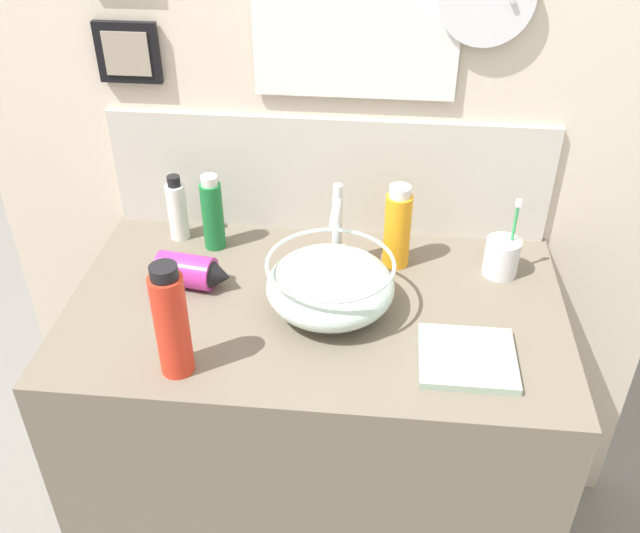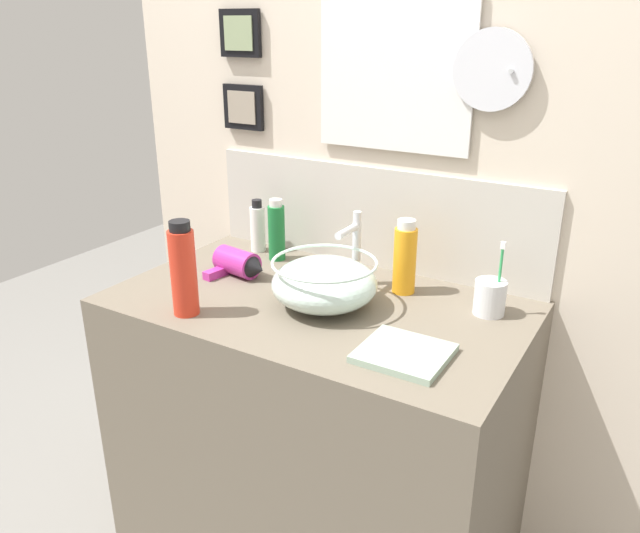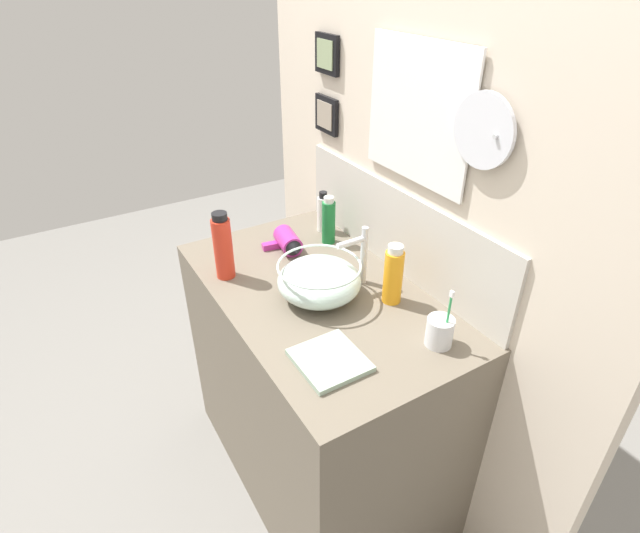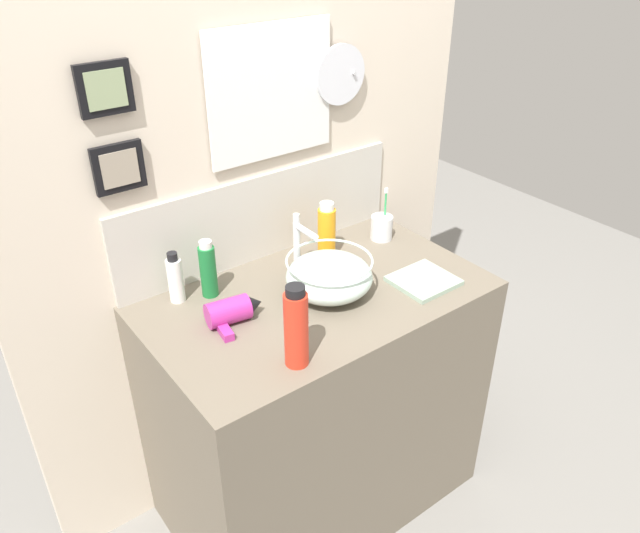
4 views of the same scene
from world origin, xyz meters
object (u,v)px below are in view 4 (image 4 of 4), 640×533
object	(u,v)px
lotion_bottle	(327,231)
hand_towel	(424,281)
spray_bottle	(208,270)
glass_bowl_sink	(329,276)
faucet	(299,241)
hair_drier	(233,311)
shampoo_bottle	(175,279)
toothbrush_cup	(382,227)
soap_dispenser	(296,327)

from	to	relation	value
lotion_bottle	hand_towel	size ratio (longest dim) A/B	1.08
spray_bottle	hand_towel	world-z (taller)	spray_bottle
glass_bowl_sink	spray_bottle	distance (m)	0.38
faucet	hair_drier	bearing A→B (deg)	-161.43
lotion_bottle	spray_bottle	xyz separation A→B (m)	(-0.44, 0.03, -0.01)
shampoo_bottle	spray_bottle	bearing A→B (deg)	-18.84
toothbrush_cup	soap_dispenser	xyz separation A→B (m)	(-0.66, -0.39, 0.07)
shampoo_bottle	soap_dispenser	xyz separation A→B (m)	(0.12, -0.47, 0.04)
glass_bowl_sink	hair_drier	xyz separation A→B (m)	(-0.32, 0.05, -0.03)
toothbrush_cup	hair_drier	bearing A→B (deg)	-170.01
hair_drier	spray_bottle	world-z (taller)	spray_bottle
glass_bowl_sink	toothbrush_cup	bearing A→B (deg)	24.86
hair_drier	toothbrush_cup	xyz separation A→B (m)	(0.70, 0.12, 0.01)
faucet	soap_dispenser	world-z (taller)	soap_dispenser
glass_bowl_sink	hand_towel	world-z (taller)	glass_bowl_sink
shampoo_bottle	hand_towel	xyz separation A→B (m)	(0.68, -0.39, -0.07)
shampoo_bottle	soap_dispenser	world-z (taller)	soap_dispenser
toothbrush_cup	glass_bowl_sink	bearing A→B (deg)	-155.14
lotion_bottle	soap_dispenser	bearing A→B (deg)	-135.58
faucet	soap_dispenser	distance (m)	0.47
spray_bottle	soap_dispenser	bearing A→B (deg)	-86.83
glass_bowl_sink	hair_drier	world-z (taller)	glass_bowl_sink
glass_bowl_sink	soap_dispenser	world-z (taller)	soap_dispenser
glass_bowl_sink	spray_bottle	world-z (taller)	spray_bottle
soap_dispenser	spray_bottle	distance (m)	0.44
hair_drier	soap_dispenser	bearing A→B (deg)	-81.72
shampoo_bottle	lotion_bottle	bearing A→B (deg)	-6.77
spray_bottle	hand_towel	xyz separation A→B (m)	(0.59, -0.36, -0.08)
glass_bowl_sink	hair_drier	bearing A→B (deg)	170.51
lotion_bottle	spray_bottle	size ratio (longest dim) A/B	1.07
faucet	toothbrush_cup	size ratio (longest dim) A/B	1.09
hand_towel	glass_bowl_sink	bearing A→B (deg)	154.49
shampoo_bottle	spray_bottle	size ratio (longest dim) A/B	0.88
hair_drier	shampoo_bottle	xyz separation A→B (m)	(-0.08, 0.20, 0.04)
toothbrush_cup	shampoo_bottle	size ratio (longest dim) A/B	1.15
hair_drier	lotion_bottle	xyz separation A→B (m)	(0.45, 0.14, 0.06)
hair_drier	soap_dispenser	size ratio (longest dim) A/B	0.73
hair_drier	lotion_bottle	bearing A→B (deg)	16.95
hair_drier	hand_towel	distance (m)	0.63
faucet	spray_bottle	xyz separation A→B (m)	(-0.30, 0.06, -0.03)
shampoo_bottle	spray_bottle	xyz separation A→B (m)	(0.10, -0.03, 0.01)
soap_dispenser	spray_bottle	world-z (taller)	soap_dispenser
shampoo_bottle	hand_towel	world-z (taller)	shampoo_bottle
toothbrush_cup	hand_towel	world-z (taller)	toothbrush_cup
shampoo_bottle	hand_towel	bearing A→B (deg)	-29.79
hair_drier	spray_bottle	xyz separation A→B (m)	(0.01, 0.17, 0.05)
glass_bowl_sink	spray_bottle	size ratio (longest dim) A/B	1.42
hand_towel	toothbrush_cup	bearing A→B (deg)	73.07
faucet	spray_bottle	size ratio (longest dim) A/B	1.10
faucet	lotion_bottle	bearing A→B (deg)	13.10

